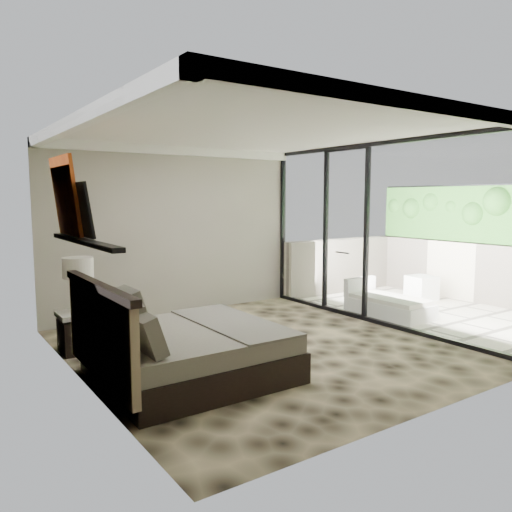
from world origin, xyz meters
TOP-DOWN VIEW (x-y plane):
  - floor at (0.00, 0.00)m, footprint 5.00×5.00m
  - ceiling at (0.00, 0.00)m, footprint 4.50×5.00m
  - back_wall at (0.00, 2.49)m, footprint 4.50×0.02m
  - left_wall at (-2.24, 0.00)m, footprint 0.02×5.00m
  - glass_wall at (2.25, 0.00)m, footprint 0.08×5.00m
  - terrace_slab at (3.75, 0.00)m, footprint 3.00×5.00m
  - parapet_far at (5.10, 0.00)m, footprint 0.30×5.00m
  - foliage_hedge at (5.10, 0.00)m, footprint 0.36×4.60m
  - picture_ledge at (-2.18, 0.10)m, footprint 0.12×2.20m
  - bed at (-1.33, -0.42)m, footprint 1.97×1.91m
  - nightstand at (-2.00, 1.17)m, footprint 0.49×0.49m
  - table_lamp at (-1.97, 1.18)m, footprint 0.38×0.38m
  - abstract_canvas at (-2.19, 0.73)m, footprint 0.13×0.90m
  - framed_print at (-2.14, 0.23)m, footprint 0.11×0.50m
  - ottoman at (4.32, 0.79)m, footprint 0.52×0.52m
  - lounger at (2.83, 0.34)m, footprint 0.73×1.43m

SIDE VIEW (x-z plane):
  - terrace_slab at x=3.75m, z-range -0.12..0.00m
  - floor at x=0.00m, z-range 0.00..0.00m
  - lounger at x=2.83m, z-range -0.10..0.45m
  - ottoman at x=4.32m, z-range 0.00..0.47m
  - nightstand at x=-2.00m, z-range 0.00..0.48m
  - bed at x=-1.33m, z-range -0.22..0.87m
  - parapet_far at x=5.10m, z-range 0.00..1.10m
  - table_lamp at x=-1.97m, z-range 0.62..1.31m
  - back_wall at x=0.00m, z-range 0.00..2.80m
  - left_wall at x=-2.24m, z-range 0.00..2.80m
  - glass_wall at x=2.25m, z-range 0.00..2.80m
  - picture_ledge at x=-2.18m, z-range 1.48..1.52m
  - foliage_hedge at x=5.10m, z-range 1.10..2.20m
  - framed_print at x=-2.14m, z-range 1.53..2.12m
  - abstract_canvas at x=-2.19m, z-range 1.53..2.42m
  - ceiling at x=0.00m, z-range 2.78..2.80m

